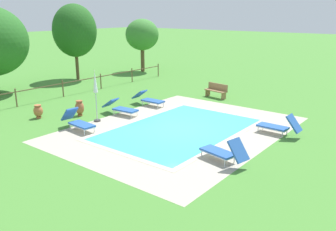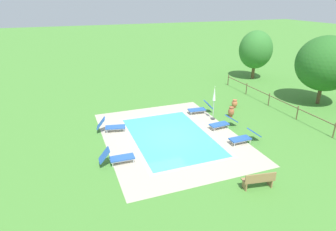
# 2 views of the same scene
# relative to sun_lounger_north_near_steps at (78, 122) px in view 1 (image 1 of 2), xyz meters

# --- Properties ---
(ground_plane) EXTENTS (160.00, 160.00, 0.00)m
(ground_plane) POSITION_rel_sun_lounger_north_near_steps_xyz_m (2.89, -3.52, -0.39)
(ground_plane) COLOR #478433
(pool_deck_paving) EXTENTS (10.68, 8.17, 0.01)m
(pool_deck_paving) POSITION_rel_sun_lounger_north_near_steps_xyz_m (2.89, -3.52, -0.38)
(pool_deck_paving) COLOR #B2A893
(pool_deck_paving) RESTS_ON ground
(swimming_pool_water) EXTENTS (7.17, 4.66, 0.01)m
(swimming_pool_water) POSITION_rel_sun_lounger_north_near_steps_xyz_m (2.89, -3.52, -0.38)
(swimming_pool_water) COLOR #42CCD6
(swimming_pool_water) RESTS_ON ground
(pool_coping_rim) EXTENTS (7.65, 5.14, 0.01)m
(pool_coping_rim) POSITION_rel_sun_lounger_north_near_steps_xyz_m (2.89, -3.52, -0.38)
(pool_coping_rim) COLOR #C0B59F
(pool_coping_rim) RESTS_ON ground
(sun_lounger_north_near_steps) EXTENTS (0.76, 1.95, 0.95)m
(sun_lounger_north_near_steps) POSITION_rel_sun_lounger_north_near_steps_xyz_m (0.00, 0.00, 0.00)
(sun_lounger_north_near_steps) COLOR #2856A8
(sun_lounger_north_near_steps) RESTS_ON ground
(sun_lounger_north_mid) EXTENTS (0.96, 1.93, 1.00)m
(sun_lounger_north_mid) POSITION_rel_sun_lounger_north_near_steps_xyz_m (0.86, -6.93, 0.01)
(sun_lounger_north_mid) COLOR #2856A8
(sun_lounger_north_mid) RESTS_ON ground
(sun_lounger_north_far) EXTENTS (0.77, 2.06, 0.81)m
(sun_lounger_north_far) POSITION_rel_sun_lounger_north_near_steps_xyz_m (2.92, 0.24, -0.02)
(sun_lounger_north_far) COLOR #2856A8
(sun_lounger_north_far) RESTS_ON ground
(sun_lounger_north_end) EXTENTS (0.65, 1.87, 0.99)m
(sun_lounger_north_end) POSITION_rel_sun_lounger_north_near_steps_xyz_m (4.91, -7.35, 0.01)
(sun_lounger_north_end) COLOR #2856A8
(sun_lounger_north_end) RESTS_ON ground
(sun_lounger_south_near_corner) EXTENTS (0.64, 2.02, 0.83)m
(sun_lounger_south_near_corner) POSITION_rel_sun_lounger_north_near_steps_xyz_m (5.25, 0.36, -0.02)
(sun_lounger_south_near_corner) COLOR #2856A8
(sun_lounger_south_near_corner) RESTS_ON ground
(patio_umbrella_closed_row_west) EXTENTS (0.32, 0.32, 2.51)m
(patio_umbrella_closed_row_west) POSITION_rel_sun_lounger_north_near_steps_xyz_m (1.39, 0.34, 1.25)
(patio_umbrella_closed_row_west) COLOR #383838
(patio_umbrella_closed_row_west) RESTS_ON ground
(wooden_bench_lawn_side) EXTENTS (0.68, 1.55, 0.87)m
(wooden_bench_lawn_side) POSITION_rel_sun_lounger_north_near_steps_xyz_m (9.30, -1.65, 0.08)
(wooden_bench_lawn_side) COLOR #937047
(wooden_bench_lawn_side) RESTS_ON ground
(terracotta_urn_near_fence) EXTENTS (0.45, 0.45, 0.80)m
(terracotta_urn_near_fence) POSITION_rel_sun_lounger_north_near_steps_xyz_m (1.50, 1.78, 0.04)
(terracotta_urn_near_fence) COLOR #A85B38
(terracotta_urn_near_fence) RESTS_ON ground
(terracotta_urn_by_tree) EXTENTS (0.45, 0.45, 0.68)m
(terracotta_urn_by_tree) POSITION_rel_sun_lounger_north_near_steps_xyz_m (-0.05, 3.07, -0.02)
(terracotta_urn_by_tree) COLOR #B7663D
(terracotta_urn_by_tree) RESTS_ON ground
(perimeter_fence) EXTENTS (18.75, 0.08, 1.05)m
(perimeter_fence) POSITION_rel_sun_lounger_north_near_steps_xyz_m (3.56, 5.98, 0.30)
(perimeter_fence) COLOR brown
(perimeter_fence) RESTS_ON ground
(tree_far_west) EXTENTS (2.88, 2.88, 4.55)m
(tree_far_west) POSITION_rel_sun_lounger_north_near_steps_xyz_m (14.02, 8.70, 2.80)
(tree_far_west) COLOR brown
(tree_far_west) RESTS_ON ground
(tree_east_mid) EXTENTS (3.32, 3.32, 5.73)m
(tree_east_mid) POSITION_rel_sun_lounger_north_near_steps_xyz_m (7.94, 10.09, 3.35)
(tree_east_mid) COLOR brown
(tree_east_mid) RESTS_ON ground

